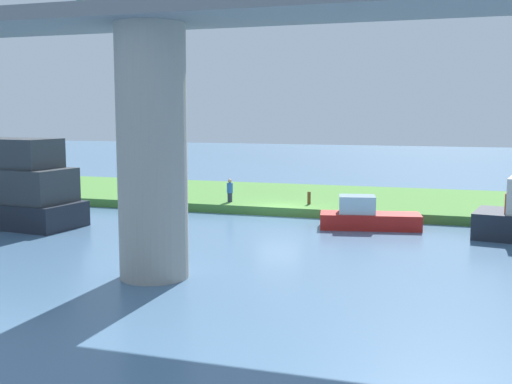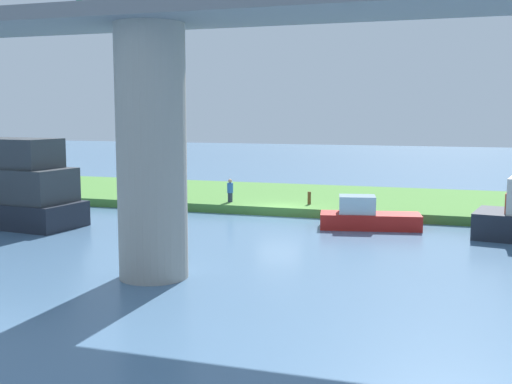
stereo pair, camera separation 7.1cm
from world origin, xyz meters
TOP-DOWN VIEW (x-y plane):
  - ground_plane at (0.00, 0.00)m, footprint 160.00×160.00m
  - grassy_bank at (0.00, -6.00)m, footprint 80.00×12.00m
  - bridge_pylon at (0.55, 14.21)m, footprint 2.44×2.44m
  - bridge_span at (0.55, 14.19)m, footprint 56.47×4.30m
  - person_on_bank at (3.43, -1.33)m, footprint 0.42×0.42m
  - mooring_post at (-1.33, -1.82)m, footprint 0.20×0.20m
  - houseboat_blue at (13.23, 6.84)m, footprint 10.00×4.32m
  - motorboat_red at (-5.28, 2.21)m, footprint 5.25×2.71m

SIDE VIEW (x-z plane):
  - ground_plane at x=0.00m, z-range 0.00..0.00m
  - grassy_bank at x=0.00m, z-range 0.00..0.50m
  - motorboat_red at x=-5.28m, z-range -0.24..1.43m
  - mooring_post at x=-1.33m, z-range 0.50..1.24m
  - person_on_bank at x=3.43m, z-range 0.51..1.90m
  - houseboat_blue at x=13.23m, z-range -0.64..4.31m
  - bridge_pylon at x=0.55m, z-range 0.00..8.86m
  - bridge_span at x=0.55m, z-range 7.73..10.98m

